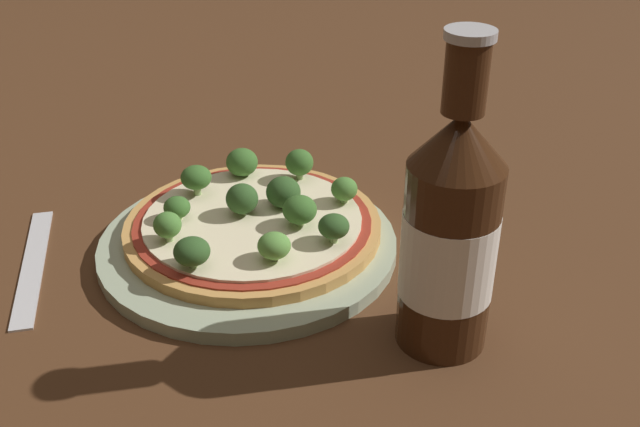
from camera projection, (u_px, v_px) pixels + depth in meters
ground_plane at (270, 250)px, 0.66m from camera, size 3.00×3.00×0.00m
plate at (249, 242)px, 0.66m from camera, size 0.26×0.26×0.01m
pizza at (253, 225)px, 0.66m from camera, size 0.23×0.23×0.01m
broccoli_floret_0 at (177, 207)px, 0.65m from camera, size 0.02×0.02×0.02m
broccoli_floret_1 at (299, 163)px, 0.72m from camera, size 0.03×0.03×0.03m
broccoli_floret_2 at (334, 227)px, 0.62m from camera, size 0.03×0.03×0.03m
broccoli_floret_3 at (242, 199)px, 0.66m from camera, size 0.03×0.03×0.03m
broccoli_floret_4 at (167, 225)px, 0.62m from camera, size 0.02×0.02×0.03m
broccoli_floret_5 at (344, 189)px, 0.68m from camera, size 0.02×0.02×0.02m
broccoli_floret_6 at (196, 178)px, 0.69m from camera, size 0.03×0.03×0.03m
broccoli_floret_7 at (274, 246)px, 0.60m from camera, size 0.03×0.03×0.02m
broccoli_floret_8 at (300, 209)px, 0.65m from camera, size 0.03×0.03×0.03m
broccoli_floret_9 at (242, 162)px, 0.73m from camera, size 0.03×0.03×0.03m
broccoli_floret_10 at (283, 192)px, 0.67m from camera, size 0.03×0.03×0.03m
broccoli_floret_11 at (192, 252)px, 0.59m from camera, size 0.03×0.03×0.03m
beer_bottle at (450, 234)px, 0.51m from camera, size 0.07×0.07×0.23m
fork at (33, 264)px, 0.64m from camera, size 0.06×0.18×0.00m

